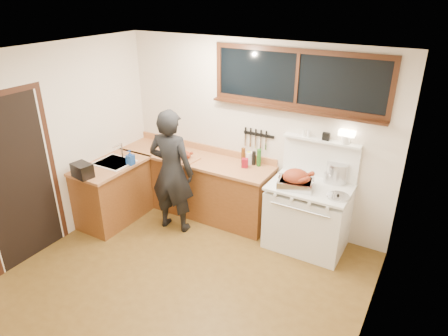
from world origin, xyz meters
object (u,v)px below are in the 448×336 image
Objects in this scene: cutting_board at (184,156)px; roast_turkey at (296,180)px; man at (172,172)px; vintage_stove at (308,215)px.

cutting_board is 0.85× the size of roast_turkey.
vintage_stove is at bearing 16.23° from man.
man is 0.42m from cutting_board.
cutting_board is at bearing 179.04° from roast_turkey.
roast_turkey is (-0.15, -0.14, 0.53)m from vintage_stove.
roast_turkey is at bearing 13.05° from man.
vintage_stove is 0.90× the size of man.
cutting_board is at bearing -176.54° from vintage_stove.
cutting_board is (-0.07, 0.41, 0.07)m from man.
vintage_stove is 1.92m from man.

